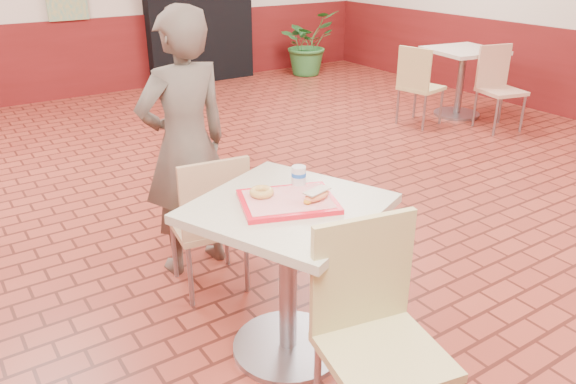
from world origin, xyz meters
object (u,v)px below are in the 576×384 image
main_table (288,255)px  chair_second_front (498,83)px  customer (185,146)px  paper_cup (299,175)px  long_john_donut (316,195)px  chair_second_left (418,82)px  second_table (462,71)px  serving_tray (288,201)px  chair_main_front (375,327)px  potted_plant (307,43)px  ring_donut (262,192)px  chair_main_back (211,218)px

main_table → chair_second_front: bearing=25.0°
chair_second_front → customer: bearing=-155.1°
main_table → paper_cup: bearing=39.8°
customer → long_john_donut: size_ratio=10.00×
customer → chair_second_left: (3.39, 1.37, -0.32)m
customer → chair_second_front: size_ratio=1.81×
customer → second_table: size_ratio=2.06×
customer → long_john_donut: customer is taller
serving_tray → chair_second_front: (4.03, 1.88, -0.34)m
chair_main_front → potted_plant: size_ratio=1.00×
second_table → serving_tray: bearing=-149.3°
chair_second_front → chair_second_left: bearing=154.9°
second_table → chair_second_left: size_ratio=0.89×
ring_donut → second_table: bearing=29.2°
long_john_donut → chair_main_front: bearing=-100.7°
second_table → chair_second_left: 0.72m
long_john_donut → chair_second_left: size_ratio=0.18×
chair_main_front → second_table: 5.08m
serving_tray → chair_second_front: 4.46m
paper_cup → chair_second_left: 3.97m
main_table → chair_second_front: chair_second_front is taller
serving_tray → ring_donut: size_ratio=3.76×
customer → chair_second_left: bearing=-163.4°
chair_main_back → chair_second_front: (4.10, 1.18, 0.02)m
chair_main_back → long_john_donut: size_ratio=5.33×
potted_plant → ring_donut: bearing=-127.4°
potted_plant → chair_main_front: bearing=-123.3°
ring_donut → serving_tray: bearing=-49.9°
second_table → customer: bearing=-161.5°
ring_donut → paper_cup: paper_cup is taller
customer → chair_main_front: bearing=85.9°
serving_tray → ring_donut: (-0.08, 0.10, 0.03)m
ring_donut → chair_second_left: bearing=34.0°
second_table → chair_main_front: bearing=-143.3°
paper_cup → chair_second_left: (3.21, 2.30, -0.41)m
serving_tray → chair_second_left: 4.15m
long_john_donut → chair_second_front: (3.93, 1.96, -0.38)m
ring_donut → second_table: ring_donut is taller
chair_main_back → second_table: chair_main_back is taller
customer → second_table: (4.11, 1.38, -0.28)m
long_john_donut → second_table: long_john_donut is taller
main_table → long_john_donut: (0.10, -0.08, 0.32)m
chair_main_front → potted_plant: bearing=68.3°
main_table → paper_cup: 0.39m
second_table → chair_second_left: (-0.72, -0.01, -0.04)m
chair_main_front → chair_second_left: (3.35, 3.03, -0.04)m
chair_main_back → long_john_donut: long_john_donut is taller
chair_second_left → paper_cup: bearing=114.3°
chair_second_front → ring_donut: bearing=-143.2°
main_table → chair_main_back: (-0.07, 0.70, -0.08)m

